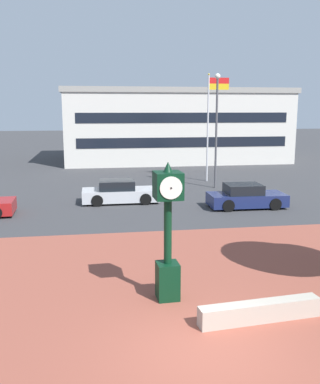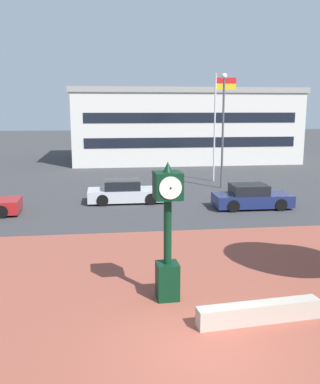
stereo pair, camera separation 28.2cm
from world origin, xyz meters
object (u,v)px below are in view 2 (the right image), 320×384
car_street_far (251,197)px  civic_building (180,125)px  car_street_mid (125,192)px  street_clock (168,231)px  street_lamp_post (223,120)px  flagpole_primary (217,119)px

car_street_far → civic_building: bearing=-179.7°
car_street_mid → civic_building: civic_building is taller
street_clock → car_street_far: bearing=57.5°
car_street_mid → street_lamp_post: (6.63, 3.64, 3.93)m
car_street_far → civic_building: size_ratio=0.19×
street_lamp_post → car_street_far: bearing=-89.9°
street_clock → car_street_far: street_clock is taller
street_clock → car_street_mid: street_clock is taller
car_street_mid → street_lamp_post: 8.53m
car_street_mid → civic_building: size_ratio=0.19×
civic_building → car_street_mid: bearing=-108.3°
car_street_mid → flagpole_primary: (6.96, 6.42, 3.94)m
car_street_far → street_lamp_post: bearing=-179.1°
civic_building → street_lamp_post: bearing=-90.7°
street_clock → street_lamp_post: size_ratio=0.52×
street_lamp_post → car_street_mid: bearing=-151.3°
car_street_far → street_lamp_post: street_lamp_post is taller
civic_building → street_lamp_post: 17.11m
flagpole_primary → street_lamp_post: size_ratio=1.03×
car_street_far → car_street_mid: bearing=-108.3°
car_street_mid → street_lamp_post: street_lamp_post is taller
civic_building → car_street_far: bearing=-90.5°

